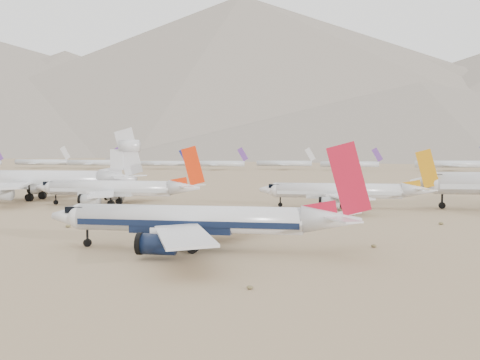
# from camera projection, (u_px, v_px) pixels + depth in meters

# --- Properties ---
(ground) EXTENTS (7000.00, 7000.00, 0.00)m
(ground) POSITION_uv_depth(u_px,v_px,m) (210.00, 244.00, 91.53)
(ground) COLOR #816A4B
(ground) RESTS_ON ground
(main_airliner) EXTENTS (44.32, 43.29, 15.64)m
(main_airliner) POSITION_uv_depth(u_px,v_px,m) (202.00, 220.00, 86.14)
(main_airliner) COLOR silver
(main_airliner) RESTS_ON ground
(row2_gold_tail) EXTENTS (40.99, 40.09, 14.60)m
(row2_gold_tail) POSITION_uv_depth(u_px,v_px,m) (346.00, 192.00, 147.32)
(row2_gold_tail) COLOR silver
(row2_gold_tail) RESTS_ON ground
(row2_orange_tail) EXTENTS (42.96, 42.03, 15.33)m
(row2_orange_tail) POSITION_uv_depth(u_px,v_px,m) (117.00, 189.00, 153.61)
(row2_orange_tail) COLOR silver
(row2_orange_tail) RESTS_ON ground
(row2_white_trijet) EXTENTS (57.55, 56.24, 20.39)m
(row2_white_trijet) POSITION_uv_depth(u_px,v_px,m) (41.00, 179.00, 169.25)
(row2_white_trijet) COLOR silver
(row2_white_trijet) RESTS_ON ground
(distant_storage_row) EXTENTS (653.40, 63.13, 15.47)m
(distant_storage_row) POSITION_uv_depth(u_px,v_px,m) (394.00, 164.00, 399.88)
(distant_storage_row) COLOR silver
(distant_storage_row) RESTS_ON ground
(mountain_range) EXTENTS (7354.00, 3024.00, 470.00)m
(mountain_range) POSITION_uv_depth(u_px,v_px,m) (368.00, 86.00, 1687.84)
(mountain_range) COLOR slate
(mountain_range) RESTS_ON ground
(desert_scrub) EXTENTS (261.14, 121.67, 0.63)m
(desert_scrub) POSITION_uv_depth(u_px,v_px,m) (117.00, 288.00, 61.55)
(desert_scrub) COLOR brown
(desert_scrub) RESTS_ON ground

